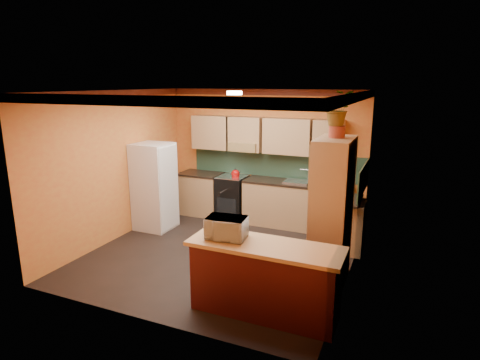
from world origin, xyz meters
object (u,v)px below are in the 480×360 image
Objects in this scene: fridge at (154,186)px; pantry at (332,212)px; microwave at (226,228)px; base_cabinets_back at (260,201)px; breakfast_bar at (265,281)px; stove at (232,197)px.

pantry is at bearing -13.01° from fridge.
microwave is at bearing -132.02° from pantry.
base_cabinets_back is 3.33m from microwave.
pantry reaches higher than microwave.
breakfast_bar is (-0.56, -1.20, -0.61)m from pantry.
fridge is at bearing 134.56° from microwave.
microwave is (0.74, -3.18, 0.63)m from base_cabinets_back.
fridge is 3.46× the size of microwave.
pantry is at bearing -47.44° from base_cabinets_back.
base_cabinets_back is 2.03× the size of breakfast_bar.
breakfast_bar is 0.81m from microwave.
stove is at bearing 44.94° from fridge.
fridge reaches higher than base_cabinets_back.
microwave is at bearing -66.81° from stove.
fridge is at bearing 146.20° from breakfast_bar.
fridge is at bearing -135.06° from stove.
microwave reaches higher than base_cabinets_back.
stove is 0.51× the size of breakfast_bar.
stove is (-0.62, -0.00, 0.02)m from base_cabinets_back.
base_cabinets_back is at bearing 0.00° from stove.
fridge is at bearing 166.99° from pantry.
stove is at bearing 140.96° from pantry.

